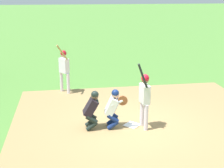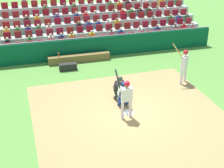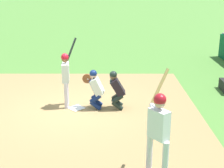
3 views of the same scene
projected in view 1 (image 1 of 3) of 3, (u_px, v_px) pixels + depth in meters
The scene contains 7 objects.
ground_plane at pixel (132, 125), 10.09m from camera, with size 160.00×160.00×0.00m, color #518537.
infield_dirt_patch at pixel (147, 124), 10.15m from camera, with size 8.23×8.76×0.01m, color #9E7F50.
home_plate_marker at pixel (132, 125), 10.08m from camera, with size 0.44×0.44×0.02m, color white.
batter_at_plate at pixel (145, 95), 9.60m from camera, with size 0.70×0.48×2.20m.
catcher_crouching at pixel (113, 106), 9.73m from camera, with size 0.49×0.72×1.28m.
home_plate_umpire at pixel (92, 108), 9.68m from camera, with size 0.47×0.51×1.26m.
on_deck_batter at pixel (64, 67), 12.96m from camera, with size 0.95×0.50×2.16m.
Camera 1 is at (9.08, -1.91, 4.24)m, focal length 50.06 mm.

